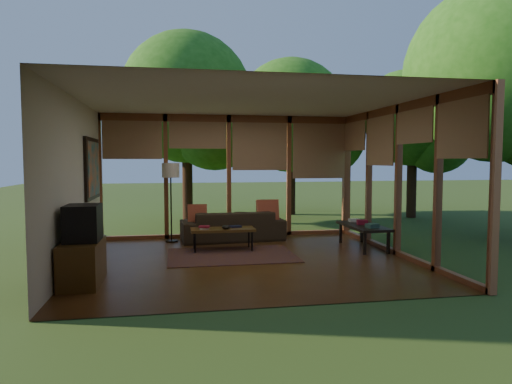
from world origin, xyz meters
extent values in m
plane|color=#563116|center=(0.00, 0.00, 0.00)|extent=(5.50, 5.50, 0.00)
plane|color=silver|center=(0.00, 0.00, 2.70)|extent=(5.50, 5.50, 0.00)
cube|color=beige|center=(-2.75, 0.00, 1.35)|extent=(0.04, 5.00, 2.70)
cube|color=beige|center=(0.00, -2.50, 1.35)|extent=(5.50, 0.04, 2.70)
cube|color=brown|center=(0.00, 2.50, 1.35)|extent=(5.50, 0.12, 2.70)
cube|color=brown|center=(2.75, 0.00, 1.35)|extent=(0.12, 5.00, 2.70)
plane|color=#324D1D|center=(8.00, 8.00, -0.01)|extent=(40.00, 40.00, 0.00)
cylinder|color=#321D12|center=(-0.83, 5.22, 2.20)|extent=(0.28, 0.28, 4.40)
sphere|color=#215C15|center=(-0.83, 5.22, 3.42)|extent=(3.59, 3.59, 3.59)
cylinder|color=#321D12|center=(2.44, 6.45, 2.00)|extent=(0.28, 0.28, 4.00)
sphere|color=#215C15|center=(2.44, 6.45, 3.11)|extent=(3.56, 3.56, 3.56)
cylinder|color=#321D12|center=(5.50, 1.12, 2.28)|extent=(0.28, 0.28, 4.56)
sphere|color=#215C15|center=(5.50, 1.12, 3.54)|extent=(3.78, 3.78, 3.78)
cylinder|color=#321D12|center=(5.53, 4.96, 1.89)|extent=(0.28, 0.28, 3.78)
sphere|color=#215C15|center=(5.53, 4.96, 2.94)|extent=(2.81, 2.81, 2.81)
cube|color=brown|center=(-0.21, 0.46, 0.01)|extent=(2.26, 1.60, 0.01)
imported|color=#322619|center=(0.01, 2.00, 0.32)|extent=(2.22, 1.01, 0.63)
cube|color=maroon|center=(-0.74, 1.95, 0.58)|extent=(0.40, 0.21, 0.42)
cube|color=maroon|center=(0.76, 1.95, 0.61)|extent=(0.47, 0.25, 0.49)
cube|color=beige|center=(-0.66, 0.88, 0.44)|extent=(0.18, 0.13, 0.03)
cube|color=maroon|center=(-0.66, 0.88, 0.47)|extent=(0.22, 0.19, 0.03)
cube|color=black|center=(-0.06, 1.01, 0.44)|extent=(0.24, 0.20, 0.03)
ellipsoid|color=black|center=(-0.26, 0.83, 0.46)|extent=(0.16, 0.16, 0.07)
cube|color=brown|center=(-2.47, -1.05, 0.30)|extent=(0.50, 1.00, 0.60)
cube|color=black|center=(-2.45, -1.05, 0.85)|extent=(0.45, 0.55, 0.50)
cube|color=#365E51|center=(2.40, 0.29, 0.49)|extent=(0.25, 0.21, 0.08)
cube|color=maroon|center=(2.40, 0.74, 0.50)|extent=(0.23, 0.19, 0.09)
cube|color=beige|center=(2.40, 1.14, 0.48)|extent=(0.22, 0.17, 0.06)
cylinder|color=black|center=(-1.27, 2.05, 0.01)|extent=(0.26, 0.26, 0.03)
cylinder|color=black|center=(-1.27, 2.05, 0.79)|extent=(0.03, 0.03, 1.52)
cylinder|color=beige|center=(-1.27, 2.05, 1.50)|extent=(0.36, 0.36, 0.30)
cube|color=brown|center=(-0.31, 0.93, 0.40)|extent=(1.20, 0.50, 0.05)
cylinder|color=black|center=(-0.84, 0.75, 0.19)|extent=(0.03, 0.03, 0.38)
cylinder|color=black|center=(0.22, 0.75, 0.19)|extent=(0.03, 0.03, 0.38)
cylinder|color=black|center=(-0.84, 1.11, 0.19)|extent=(0.03, 0.03, 0.38)
cylinder|color=black|center=(0.22, 1.11, 0.19)|extent=(0.03, 0.03, 0.38)
cube|color=black|center=(2.40, 0.69, 0.43)|extent=(0.60, 1.40, 0.05)
cube|color=black|center=(2.17, 0.09, 0.20)|extent=(0.05, 0.05, 0.40)
cube|color=black|center=(2.63, 0.09, 0.20)|extent=(0.05, 0.05, 0.40)
cube|color=black|center=(2.17, 1.29, 0.20)|extent=(0.05, 0.05, 0.40)
cube|color=black|center=(2.63, 1.29, 0.20)|extent=(0.05, 0.05, 0.40)
cube|color=black|center=(-2.72, 1.40, 1.55)|extent=(0.05, 1.35, 1.15)
cube|color=#1B657A|center=(-2.69, 1.40, 1.55)|extent=(0.02, 1.20, 1.00)
camera|label=1|loc=(-1.23, -7.57, 1.71)|focal=32.00mm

